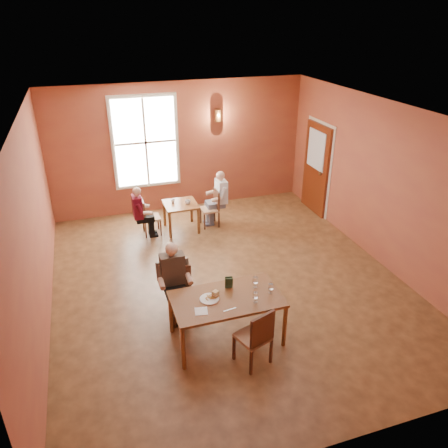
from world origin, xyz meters
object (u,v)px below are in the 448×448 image
object	(u,v)px
main_table	(227,319)
diner_white	(211,201)
chair_diner_maroon	(151,217)
chair_diner_main	(182,296)
chair_diner_white	(209,209)
diner_main	(182,288)
chair_empty	(253,335)
diner_maroon	(149,211)
second_table	(181,217)

from	to	relation	value
main_table	diner_white	xyz separation A→B (m)	(0.87, 3.71, 0.23)
main_table	chair_diner_maroon	size ratio (longest dim) A/B	1.93
diner_white	chair_diner_maroon	xyz separation A→B (m)	(-1.33, 0.00, -0.19)
diner_white	chair_diner_maroon	distance (m)	1.34
chair_diner_maroon	chair_diner_main	bearing A→B (deg)	-0.66
chair_diner_white	diner_white	size ratio (longest dim) A/B	0.70
chair_diner_white	main_table	bearing A→B (deg)	167.31
diner_main	chair_diner_white	world-z (taller)	diner_main
chair_empty	diner_maroon	bearing A→B (deg)	79.70
second_table	diner_white	size ratio (longest dim) A/B	0.59
diner_white	diner_maroon	world-z (taller)	diner_white
diner_main	chair_diner_maroon	bearing A→B (deg)	-90.65
second_table	diner_white	bearing A→B (deg)	0.00
chair_diner_white	diner_white	world-z (taller)	diner_white
main_table	chair_diner_main	bearing A→B (deg)	127.57
second_table	diner_main	bearing A→B (deg)	-102.51
chair_diner_main	chair_empty	bearing A→B (deg)	119.95
chair_diner_main	main_table	bearing A→B (deg)	127.57
main_table	diner_main	world-z (taller)	diner_main
chair_diner_white	diner_maroon	distance (m)	1.34
main_table	diner_white	world-z (taller)	diner_white
chair_diner_white	chair_empty	bearing A→B (deg)	171.41
main_table	diner_maroon	world-z (taller)	diner_maroon
chair_diner_white	diner_maroon	world-z (taller)	diner_maroon
chair_diner_main	second_table	world-z (taller)	chair_diner_main
chair_diner_white	chair_diner_maroon	size ratio (longest dim) A/B	1.02
chair_diner_maroon	diner_white	bearing A→B (deg)	90.00
second_table	diner_white	distance (m)	0.74
diner_main	chair_diner_maroon	distance (m)	3.09
diner_maroon	chair_diner_white	bearing A→B (deg)	90.00
diner_maroon	main_table	bearing A→B (deg)	7.60
chair_diner_main	diner_white	bearing A→B (deg)	-114.06
main_table	chair_diner_main	size ratio (longest dim) A/B	1.82
diner_main	diner_white	world-z (taller)	diner_main
main_table	diner_main	size ratio (longest dim) A/B	1.29
main_table	chair_diner_maroon	world-z (taller)	chair_diner_maroon
diner_main	second_table	xyz separation A→B (m)	(0.69, 3.09, -0.30)
diner_main	chair_diner_white	xyz separation A→B (m)	(1.34, 3.09, -0.19)
chair_diner_white	chair_diner_maroon	distance (m)	1.30
second_table	diner_maroon	size ratio (longest dim) A/B	0.64
chair_diner_main	diner_white	world-z (taller)	diner_white
main_table	chair_diner_white	size ratio (longest dim) A/B	1.89
diner_main	second_table	bearing A→B (deg)	-102.51
chair_diner_main	chair_diner_white	bearing A→B (deg)	-113.59
diner_main	diner_white	xyz separation A→B (m)	(1.37, 3.09, -0.01)
diner_main	second_table	size ratio (longest dim) A/B	1.72
diner_white	chair_diner_maroon	bearing A→B (deg)	90.00
chair_diner_white	diner_maroon	size ratio (longest dim) A/B	0.75
chair_empty	chair_diner_white	bearing A→B (deg)	61.95
main_table	chair_empty	world-z (taller)	chair_empty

